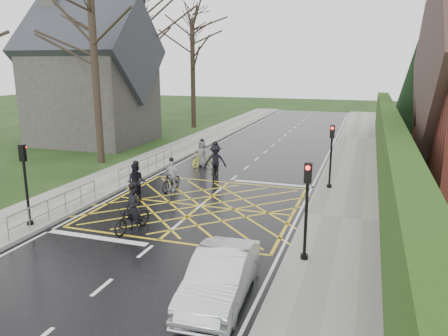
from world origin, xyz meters
The scene contains 22 objects.
ground centered at (0.00, 0.00, 0.00)m, with size 120.00×120.00×0.00m, color black.
road centered at (0.00, 0.00, 0.01)m, with size 9.00×80.00×0.01m, color black.
sidewalk_right centered at (6.00, 0.00, 0.07)m, with size 3.00×80.00×0.15m, color gray.
sidewalk_left centered at (-6.00, 0.00, 0.07)m, with size 3.00×80.00×0.15m, color gray.
stone_wall centered at (7.75, 6.00, 0.35)m, with size 0.50×38.00×0.70m, color slate.
hedge centered at (7.75, 6.00, 2.10)m, with size 0.90×38.00×2.80m, color black.
conifer centered at (10.75, 26.00, 4.99)m, with size 4.60×4.60×10.00m.
church centered at (-13.54, 12.00, 4.93)m, with size 8.80×7.80×11.00m.
tree_near centered at (-9.00, 6.00, 7.91)m, with size 9.24×9.24×11.44m.
tree_mid centered at (-10.00, 14.00, 8.63)m, with size 10.08×10.08×12.48m.
tree_far centered at (-9.30, 22.00, 7.19)m, with size 8.40×8.40×10.40m.
railing_south centered at (-4.65, -3.50, 0.78)m, with size 0.05×5.04×1.03m.
railing_north centered at (-4.65, 4.00, 0.79)m, with size 0.05×6.04×1.03m.
traffic_light_ne centered at (5.10, 4.20, 1.66)m, with size 0.24×0.31×3.21m.
traffic_light_se centered at (5.10, -4.20, 1.66)m, with size 0.24×0.31×3.21m.
traffic_light_sw centered at (-5.10, -4.50, 1.66)m, with size 0.24×0.31×3.21m.
cyclist_rear centered at (-1.32, -3.46, 0.59)m, with size 1.01×1.98×1.83m.
cyclist_back centered at (-2.97, -0.27, 0.71)m, with size 1.04×1.94×1.87m.
cyclist_mid centered at (-0.99, 4.72, 0.73)m, with size 1.32×2.17×2.00m.
cyclist_front centered at (-2.18, 1.73, 0.61)m, with size 0.92×1.69×1.66m.
cyclist_lead centered at (-2.64, 7.00, 0.58)m, with size 1.01×1.82×1.68m.
car centered at (3.32, -7.06, 0.66)m, with size 1.39×4.00×1.32m, color silver.
Camera 1 is at (6.68, -16.85, 6.07)m, focal length 35.00 mm.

